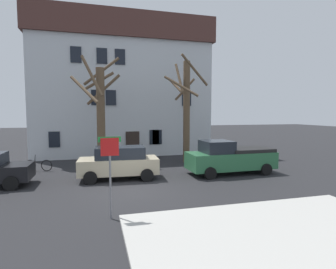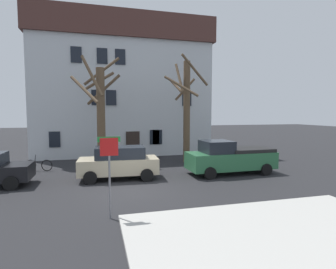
% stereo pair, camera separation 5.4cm
% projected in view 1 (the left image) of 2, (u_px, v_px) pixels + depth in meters
% --- Properties ---
extents(ground_plane, '(120.00, 120.00, 0.00)m').
position_uv_depth(ground_plane, '(132.00, 191.00, 12.51)').
color(ground_plane, '#262628').
extents(sidewalk_slab, '(8.86, 8.48, 0.12)m').
position_uv_depth(sidewalk_slab, '(326.00, 265.00, 6.31)').
color(sidewalk_slab, '#B7B5AD').
rests_on(sidewalk_slab, ground_plane).
extents(building_main, '(15.22, 8.47, 11.73)m').
position_uv_depth(building_main, '(122.00, 88.00, 25.39)').
color(building_main, silver).
rests_on(building_main, ground_plane).
extents(tree_bare_near, '(3.31, 3.32, 7.50)m').
position_uv_depth(tree_bare_near, '(100.00, 110.00, 17.85)').
color(tree_bare_near, brown).
rests_on(tree_bare_near, ground_plane).
extents(tree_bare_mid, '(3.08, 2.66, 7.56)m').
position_uv_depth(tree_bare_mid, '(186.00, 107.00, 19.49)').
color(tree_bare_mid, brown).
rests_on(tree_bare_mid, ground_plane).
extents(car_beige_wagon, '(4.32, 2.13, 1.78)m').
position_uv_depth(car_beige_wagon, '(119.00, 162.00, 14.72)').
color(car_beige_wagon, '#C6B793').
rests_on(car_beige_wagon, ground_plane).
extents(pickup_truck_green, '(5.22, 2.23, 2.00)m').
position_uv_depth(pickup_truck_green, '(230.00, 158.00, 16.04)').
color(pickup_truck_green, '#2D6B42').
rests_on(pickup_truck_green, ground_plane).
extents(street_sign_pole, '(0.76, 0.07, 2.82)m').
position_uv_depth(street_sign_pole, '(110.00, 162.00, 9.09)').
color(street_sign_pole, slate).
rests_on(street_sign_pole, ground_plane).
extents(bicycle_leaning, '(1.68, 0.58, 1.03)m').
position_uv_depth(bicycle_leaning, '(38.00, 165.00, 16.76)').
color(bicycle_leaning, black).
rests_on(bicycle_leaning, ground_plane).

